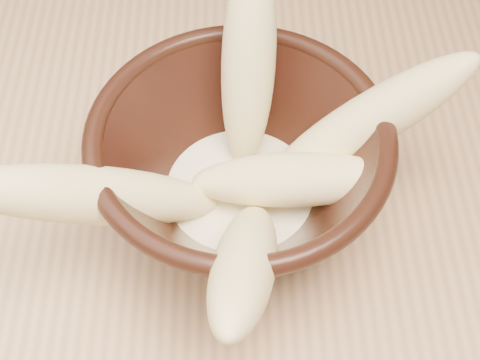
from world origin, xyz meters
The scene contains 8 objects.
table centered at (0.00, 0.00, 0.67)m, with size 1.20×0.80×0.75m.
bowl centered at (0.01, 0.00, 0.82)m, with size 0.23×0.23×0.12m.
milk_puddle centered at (0.01, 0.00, 0.79)m, with size 0.13×0.13×0.02m, color #FFF3CD.
banana_upright centered at (0.01, 0.06, 0.87)m, with size 0.04×0.04×0.17m, color #F3E88F.
banana_left centered at (-0.09, -0.05, 0.85)m, with size 0.04×0.04×0.21m, color #F3E88F.
banana_right centered at (0.10, 0.02, 0.85)m, with size 0.04×0.04×0.18m, color #F3E88F.
banana_across centered at (0.04, -0.02, 0.83)m, with size 0.04×0.04×0.15m, color #F3E88F.
banana_front centered at (0.01, -0.10, 0.85)m, with size 0.04×0.04×0.19m, color #F3E88F.
Camera 1 is at (0.00, -0.31, 1.24)m, focal length 50.00 mm.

